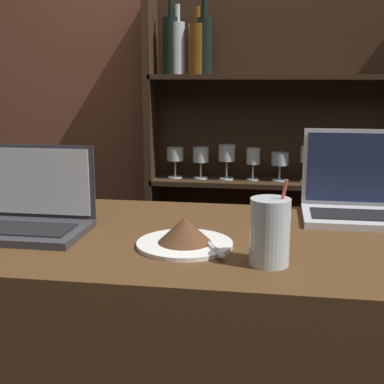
% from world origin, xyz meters
% --- Properties ---
extents(back_wall, '(7.00, 0.06, 2.70)m').
position_xyz_m(back_wall, '(0.00, 1.42, 1.35)').
color(back_wall, brown).
rests_on(back_wall, ground_plane).
extents(back_shelf, '(1.11, 0.18, 1.73)m').
position_xyz_m(back_shelf, '(0.02, 1.34, 0.92)').
color(back_shelf, '#332114').
rests_on(back_shelf, ground_plane).
extents(laptop_near, '(0.34, 0.21, 0.21)m').
position_xyz_m(laptop_near, '(-0.60, 0.30, 1.06)').
color(laptop_near, '#333338').
rests_on(laptop_near, bar_counter).
extents(laptop_far, '(0.29, 0.21, 0.23)m').
position_xyz_m(laptop_far, '(0.24, 0.57, 1.06)').
color(laptop_far, silver).
rests_on(laptop_far, bar_counter).
extents(cake_plate, '(0.22, 0.22, 0.07)m').
position_xyz_m(cake_plate, '(-0.18, 0.24, 1.04)').
color(cake_plate, white).
rests_on(cake_plate, bar_counter).
extents(water_glass, '(0.08, 0.08, 0.18)m').
position_xyz_m(water_glass, '(0.02, 0.15, 1.08)').
color(water_glass, silver).
rests_on(water_glass, bar_counter).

